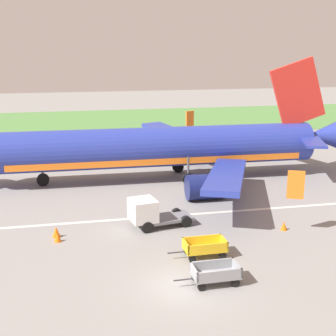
% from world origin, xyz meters
% --- Properties ---
extents(ground_plane, '(220.00, 220.00, 0.00)m').
position_xyz_m(ground_plane, '(0.00, 0.00, 0.00)').
color(ground_plane, gray).
extents(grass_strip, '(220.00, 28.00, 0.06)m').
position_xyz_m(grass_strip, '(0.00, 56.67, 0.03)').
color(grass_strip, '#518442').
rests_on(grass_strip, ground).
extents(apron_stripe, '(120.00, 0.36, 0.01)m').
position_xyz_m(apron_stripe, '(0.00, 10.47, 0.01)').
color(apron_stripe, silver).
rests_on(apron_stripe, ground).
extents(airplane, '(37.55, 30.29, 11.34)m').
position_xyz_m(airplane, '(3.45, 20.39, 3.05)').
color(airplane, '#28389E').
rests_on(airplane, ground).
extents(baggage_cart_nearest, '(3.56, 1.45, 1.07)m').
position_xyz_m(baggage_cart_nearest, '(1.73, -0.14, 0.60)').
color(baggage_cart_nearest, gray).
rests_on(baggage_cart_nearest, ground).
extents(baggage_cart_second_in_row, '(3.56, 1.44, 1.07)m').
position_xyz_m(baggage_cart_second_in_row, '(2.11, 3.21, 0.60)').
color(baggage_cart_second_in_row, gold).
rests_on(baggage_cart_second_in_row, ground).
extents(service_truck_beside_carts, '(4.64, 2.64, 2.10)m').
position_xyz_m(service_truck_beside_carts, '(-0.32, 8.53, 1.10)').
color(service_truck_beside_carts, slate).
rests_on(service_truck_beside_carts, ground).
extents(traffic_cone_near_plane, '(0.47, 0.47, 0.62)m').
position_xyz_m(traffic_cone_near_plane, '(-6.59, 7.31, 0.31)').
color(traffic_cone_near_plane, orange).
rests_on(traffic_cone_near_plane, ground).
extents(traffic_cone_mid_apron, '(0.45, 0.45, 0.60)m').
position_xyz_m(traffic_cone_mid_apron, '(8.64, 6.15, 0.30)').
color(traffic_cone_mid_apron, orange).
rests_on(traffic_cone_mid_apron, ground).
extents(traffic_cone_by_carts, '(0.55, 0.55, 0.72)m').
position_xyz_m(traffic_cone_by_carts, '(-6.70, 8.11, 0.36)').
color(traffic_cone_by_carts, orange).
rests_on(traffic_cone_by_carts, ground).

